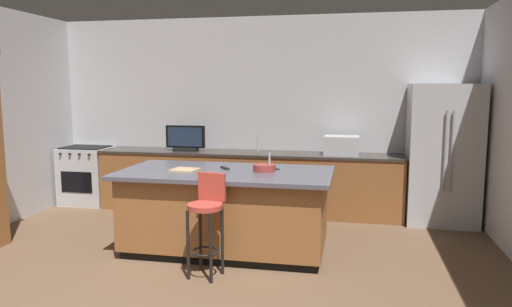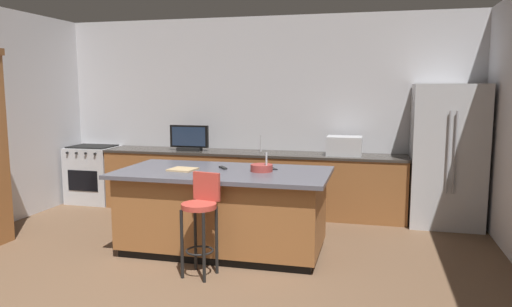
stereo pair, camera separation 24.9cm
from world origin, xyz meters
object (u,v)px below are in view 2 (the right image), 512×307
object	(u,v)px
refrigerator	(447,156)
kitchen_island	(224,210)
microwave	(344,146)
cutting_board	(183,169)
cell_phone	(272,169)
tv_remote	(223,168)
range_oven	(94,174)
tv_monitor	(189,139)
bar_stool_center	(201,215)
fruit_bowl	(262,168)

from	to	relation	value
refrigerator	kitchen_island	bearing A→B (deg)	-146.57
microwave	cutting_board	xyz separation A→B (m)	(-1.66, -1.82, -0.10)
cell_phone	tv_remote	size ratio (longest dim) A/B	0.88
range_oven	tv_monitor	distance (m)	1.79
range_oven	cutting_board	xyz separation A→B (m)	(2.31, -1.82, 0.47)
cell_phone	range_oven	bearing A→B (deg)	122.55
kitchen_island	range_oven	size ratio (longest dim) A/B	2.57
cell_phone	tv_remote	world-z (taller)	tv_remote
bar_stool_center	range_oven	bearing A→B (deg)	148.79
fruit_bowl	cell_phone	world-z (taller)	fruit_bowl
microwave	fruit_bowl	xyz separation A→B (m)	(-0.79, -1.68, -0.07)
fruit_bowl	tv_remote	xyz separation A→B (m)	(-0.47, 0.07, -0.03)
microwave	cell_phone	xyz separation A→B (m)	(-0.71, -1.50, -0.10)
microwave	kitchen_island	bearing A→B (deg)	-124.99
range_oven	cutting_board	distance (m)	2.98
cutting_board	tv_remote	bearing A→B (deg)	27.35
bar_stool_center	refrigerator	bearing A→B (deg)	54.17
tv_monitor	fruit_bowl	distance (m)	2.22
refrigerator	bar_stool_center	xyz separation A→B (m)	(-2.55, -2.43, -0.33)
microwave	tv_monitor	xyz separation A→B (m)	(-2.29, -0.05, 0.04)
microwave	range_oven	bearing A→B (deg)	-179.98
cell_phone	bar_stool_center	bearing A→B (deg)	-150.03
refrigerator	cell_phone	size ratio (longest dim) A/B	12.55
cell_phone	tv_remote	distance (m)	0.56
range_oven	bar_stool_center	world-z (taller)	bar_stool_center
microwave	tv_remote	xyz separation A→B (m)	(-1.26, -1.61, -0.10)
microwave	tv_monitor	bearing A→B (deg)	-178.70
cell_phone	cutting_board	xyz separation A→B (m)	(-0.96, -0.32, 0.01)
fruit_bowl	cutting_board	distance (m)	0.88
bar_stool_center	cutting_board	xyz separation A→B (m)	(-0.45, 0.65, 0.32)
range_oven	cell_phone	distance (m)	3.62
kitchen_island	microwave	size ratio (longest dim) A/B	4.89
kitchen_island	bar_stool_center	world-z (taller)	bar_stool_center
tv_monitor	refrigerator	bearing A→B (deg)	0.08
tv_monitor	bar_stool_center	distance (m)	2.69
bar_stool_center	cutting_board	bearing A→B (deg)	135.38
kitchen_island	refrigerator	xyz separation A→B (m)	(2.56, 1.69, 0.47)
microwave	fruit_bowl	bearing A→B (deg)	-115.14
bar_stool_center	fruit_bowl	xyz separation A→B (m)	(0.42, 0.79, 0.35)
fruit_bowl	cell_phone	xyz separation A→B (m)	(0.08, 0.19, -0.03)
kitchen_island	microwave	distance (m)	2.19
range_oven	microwave	world-z (taller)	microwave
refrigerator	range_oven	bearing A→B (deg)	179.51
refrigerator	cutting_board	xyz separation A→B (m)	(-3.01, -1.77, -0.01)
refrigerator	tv_monitor	world-z (taller)	refrigerator
bar_stool_center	fruit_bowl	world-z (taller)	bar_stool_center
tv_monitor	cutting_board	xyz separation A→B (m)	(0.63, -1.77, -0.14)
bar_stool_center	cell_phone	distance (m)	1.14
microwave	fruit_bowl	distance (m)	1.86
refrigerator	tv_remote	distance (m)	3.04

